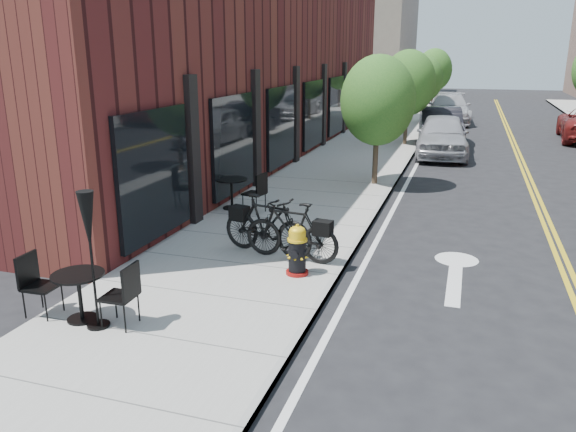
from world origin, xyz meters
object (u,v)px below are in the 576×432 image
(fire_hydrant, at_px, (297,251))
(bistro_set_b, at_px, (79,290))
(bicycle_left, at_px, (291,231))
(parked_car_c, at_px, (449,108))
(patio_umbrella, at_px, (89,231))
(bistro_set_c, at_px, (232,189))
(parked_car_a, at_px, (442,135))
(bicycle_right, at_px, (267,225))
(parked_car_b, at_px, (440,126))

(fire_hydrant, bearing_deg, bistro_set_b, -133.86)
(fire_hydrant, distance_m, bistro_set_b, 3.71)
(bicycle_left, bearing_deg, fire_hydrant, 32.22)
(parked_car_c, bearing_deg, patio_umbrella, -101.65)
(bistro_set_c, distance_m, parked_car_c, 21.98)
(bistro_set_b, distance_m, parked_car_a, 17.09)
(bistro_set_c, relative_size, patio_umbrella, 0.94)
(patio_umbrella, bearing_deg, parked_car_a, 76.70)
(patio_umbrella, bearing_deg, bicycle_right, 70.23)
(fire_hydrant, height_order, parked_car_c, parked_car_c)
(bicycle_left, distance_m, parked_car_c, 24.65)
(parked_car_b, xyz_separation_m, parked_car_c, (0.00, 8.46, 0.02))
(patio_umbrella, height_order, parked_car_a, patio_umbrella)
(bicycle_right, relative_size, parked_car_a, 0.41)
(bistro_set_b, relative_size, parked_car_b, 0.36)
(bicycle_left, relative_size, bicycle_right, 0.97)
(parked_car_b, bearing_deg, parked_car_a, -92.33)
(bistro_set_b, distance_m, bistro_set_c, 6.44)
(bistro_set_b, bearing_deg, parked_car_b, 75.96)
(bicycle_left, height_order, bistro_set_c, bicycle_left)
(fire_hydrant, xyz_separation_m, parked_car_b, (1.52, 16.79, 0.25))
(bicycle_left, distance_m, bicycle_right, 0.57)
(bicycle_right, xyz_separation_m, parked_car_c, (2.39, 24.42, 0.11))
(parked_car_b, bearing_deg, parked_car_c, 83.15)
(patio_umbrella, xyz_separation_m, parked_car_b, (3.70, 19.61, -0.77))
(bistro_set_c, height_order, parked_car_b, parked_car_b)
(bicycle_right, height_order, bistro_set_b, bicycle_right)
(bistro_set_c, distance_m, patio_umbrella, 6.64)
(parked_car_a, bearing_deg, patio_umbrella, -106.67)
(fire_hydrant, bearing_deg, bistro_set_c, 126.96)
(bistro_set_b, relative_size, patio_umbrella, 0.88)
(parked_car_c, bearing_deg, parked_car_a, -92.96)
(bicycle_left, bearing_deg, bistro_set_b, -26.56)
(bistro_set_b, distance_m, patio_umbrella, 1.05)
(bistro_set_b, relative_size, parked_car_c, 0.31)
(parked_car_a, relative_size, parked_car_c, 0.85)
(bicycle_left, distance_m, patio_umbrella, 4.05)
(parked_car_b, relative_size, parked_car_c, 0.86)
(bicycle_right, relative_size, parked_car_b, 0.41)
(bistro_set_c, bearing_deg, parked_car_a, 78.54)
(fire_hydrant, bearing_deg, patio_umbrella, -128.46)
(bistro_set_c, bearing_deg, bicycle_right, -42.00)
(fire_hydrant, relative_size, bistro_set_c, 0.49)
(fire_hydrant, height_order, bistro_set_c, bistro_set_c)
(bistro_set_b, height_order, parked_car_a, parked_car_a)
(bistro_set_b, bearing_deg, bistro_set_c, 90.75)
(bistro_set_b, height_order, bistro_set_c, bistro_set_c)
(bicycle_left, relative_size, patio_umbrella, 0.95)
(bicycle_right, bearing_deg, parked_car_c, 6.79)
(bistro_set_b, bearing_deg, parked_car_a, 73.17)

